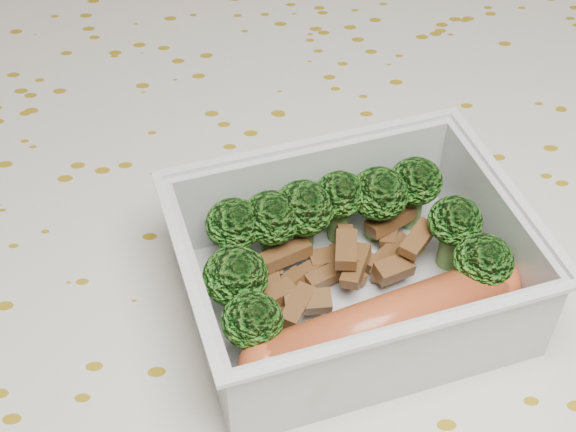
{
  "coord_description": "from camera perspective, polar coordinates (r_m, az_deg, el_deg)",
  "views": [
    {
      "loc": [
        -0.02,
        -0.31,
        1.11
      ],
      "look_at": [
        -0.0,
        0.0,
        0.78
      ],
      "focal_mm": 50.0,
      "sensor_mm": 36.0,
      "label": 1
    }
  ],
  "objects": [
    {
      "name": "tablecloth",
      "position": [
        0.5,
        0.4,
        -5.46
      ],
      "size": [
        1.46,
        0.96,
        0.19
      ],
      "color": "silver",
      "rests_on": "dining_table"
    },
    {
      "name": "sausage",
      "position": [
        0.41,
        6.94,
        -7.56
      ],
      "size": [
        0.15,
        0.07,
        0.03
      ],
      "color": "#AE4723",
      "rests_on": "lunch_container"
    },
    {
      "name": "broccoli_florets",
      "position": [
        0.43,
        3.31,
        -1.08
      ],
      "size": [
        0.16,
        0.13,
        0.05
      ],
      "color": "#608C3F",
      "rests_on": "lunch_container"
    },
    {
      "name": "dining_table",
      "position": [
        0.54,
        0.37,
        -8.83
      ],
      "size": [
        1.4,
        0.9,
        0.75
      ],
      "color": "brown",
      "rests_on": "ground"
    },
    {
      "name": "lunch_container",
      "position": [
        0.43,
        4.5,
        -4.35
      ],
      "size": [
        0.21,
        0.18,
        0.06
      ],
      "color": "silver",
      "rests_on": "tablecloth"
    },
    {
      "name": "meat_pile",
      "position": [
        0.44,
        3.58,
        -3.57
      ],
      "size": [
        0.11,
        0.09,
        0.03
      ],
      "color": "brown",
      "rests_on": "lunch_container"
    }
  ]
}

